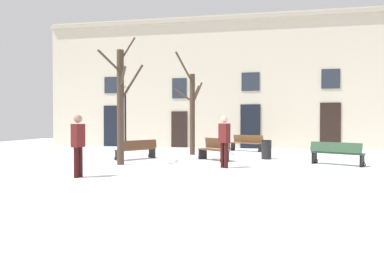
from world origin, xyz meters
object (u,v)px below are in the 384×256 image
Objects in this scene: tree_right_of_center at (121,102)px; tree_near_facade at (192,110)px; bench_back_to_back_right at (337,153)px; bench_near_center_tree at (137,149)px; bench_by_litter_bin at (214,149)px; bench_far_corner at (247,143)px; litter_bin at (266,150)px; person_strolling at (78,142)px; streetlamp at (125,111)px; person_by_shop_door at (224,139)px.

tree_right_of_center is 4.90m from tree_near_facade.
bench_back_to_back_right is (7.95, 1.42, -1.89)m from tree_right_of_center.
tree_near_facade is 3.65m from bench_near_center_tree.
tree_right_of_center is 3.26× the size of bench_by_litter_bin.
tree_right_of_center is at bearing -104.85° from bench_by_litter_bin.
bench_back_to_back_right is (6.13, -3.12, -1.73)m from tree_near_facade.
litter_bin is at bearing -50.62° from bench_far_corner.
tree_right_of_center is at bearing -168.64° from person_strolling.
tree_near_facade is at bearing 162.86° from bench_by_litter_bin.
tree_right_of_center is at bearing -70.00° from streetlamp.
person_strolling is at bearing 58.46° from bench_back_to_back_right.
streetlamp reaches higher than litter_bin.
person_strolling is (0.07, -5.18, 0.61)m from bench_near_center_tree.
streetlamp is 6.84m from bench_far_corner.
bench_far_corner is (-3.60, 5.64, 0.01)m from bench_back_to_back_right.
tree_right_of_center reaches higher than bench_near_center_tree.
tree_near_facade reaches higher than tree_right_of_center.
tree_near_facade is 3.97m from bench_far_corner.
bench_back_to_back_right is (10.14, -4.59, -1.74)m from streetlamp.
bench_far_corner is 7.30m from person_by_shop_door.
tree_near_facade is 2.62× the size of person_by_shop_door.
bench_near_center_tree is at bearing -62.51° from streetlamp.
tree_right_of_center is 6.52m from litter_bin.
tree_right_of_center is 8.51m from bench_far_corner.
person_by_shop_door is at bearing 96.63° from bench_near_center_tree.
bench_by_litter_bin is 4.74m from bench_back_to_back_right.
person_by_shop_door is (4.02, -2.18, 0.60)m from bench_near_center_tree.
tree_right_of_center is at bearing -96.92° from bench_far_corner.
tree_right_of_center reaches higher than bench_by_litter_bin.
person_by_shop_door is at bearing -2.99° from tree_right_of_center.
bench_back_to_back_right is 1.04× the size of bench_near_center_tree.
streetlamp is 6.91m from bench_by_litter_bin.
bench_by_litter_bin is 0.80× the size of person_by_shop_door.
person_by_shop_door is at bearing 50.38° from bench_back_to_back_right.
litter_bin is 2.34m from bench_by_litter_bin.
streetlamp is 8.80m from person_by_shop_door.
tree_near_facade reaches higher than bench_by_litter_bin.
tree_right_of_center reaches higher than person_by_shop_door.
tree_near_facade reaches higher than litter_bin.
tree_near_facade is 5.32m from person_by_shop_door.
tree_right_of_center is at bearing -111.83° from tree_near_facade.
tree_right_of_center is 1.35× the size of streetlamp.
streetlamp is 1.95× the size of person_by_shop_door.
tree_right_of_center is 2.55× the size of bench_back_to_back_right.
streetlamp reaches higher than person_strolling.
bench_by_litter_bin is (3.26, 2.13, -1.89)m from tree_right_of_center.
litter_bin is at bearing 67.13° from bench_by_litter_bin.
streetlamp is at bearing 159.92° from tree_near_facade.
bench_by_litter_bin reaches higher than bench_back_to_back_right.
bench_back_to_back_right reaches higher than bench_near_center_tree.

